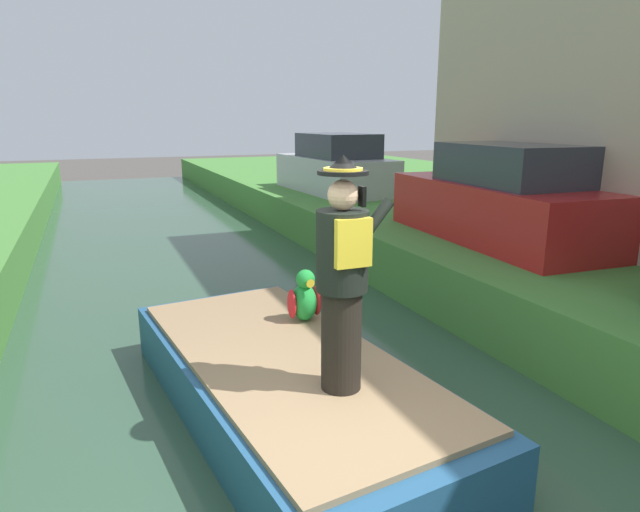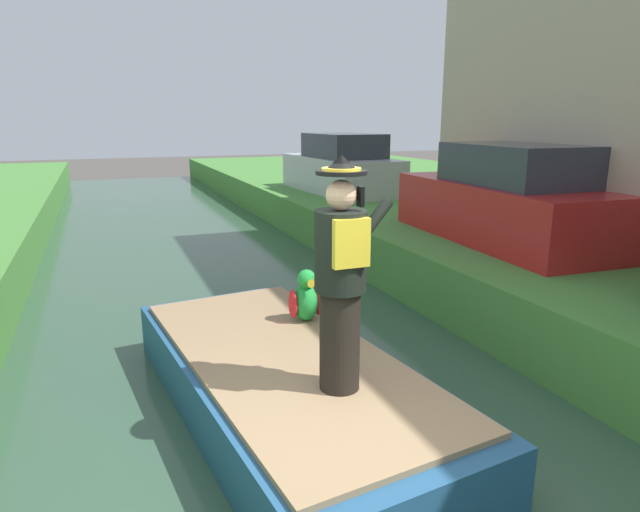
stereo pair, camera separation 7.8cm
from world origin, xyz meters
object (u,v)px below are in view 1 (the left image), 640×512
object	(u,v)px
parrot_plush	(304,299)
parked_car_red	(503,200)
boat	(286,384)
parked_car_silver	(335,167)
person_pirate	(343,277)

from	to	relation	value
parrot_plush	parked_car_red	size ratio (longest dim) A/B	0.14
boat	parked_car_red	bearing A→B (deg)	27.76
boat	parked_car_silver	xyz separation A→B (m)	(4.45, 8.74, 1.17)
boat	parked_car_red	xyz separation A→B (m)	(4.45, 2.34, 1.17)
parked_car_red	parked_car_silver	xyz separation A→B (m)	(0.00, 6.40, 0.00)
person_pirate	parked_car_red	bearing A→B (deg)	39.15
person_pirate	parked_car_red	xyz separation A→B (m)	(4.24, 3.13, -0.07)
parrot_plush	parked_car_silver	size ratio (longest dim) A/B	0.14
parrot_plush	boat	bearing A→B (deg)	-122.92
parrot_plush	parked_car_red	xyz separation A→B (m)	(3.97, 1.60, 0.61)
parrot_plush	parked_car_silver	distance (m)	8.95
person_pirate	parrot_plush	world-z (taller)	person_pirate
parked_car_red	boat	bearing A→B (deg)	-152.24
person_pirate	parked_car_silver	size ratio (longest dim) A/B	0.45
parked_car_red	person_pirate	bearing A→B (deg)	-143.59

